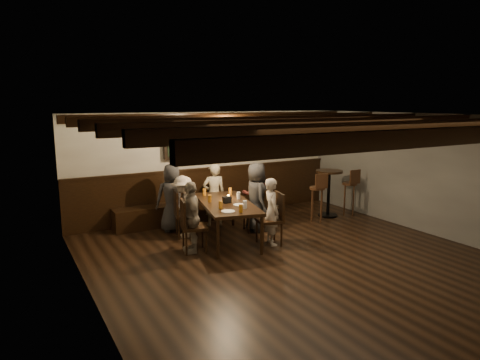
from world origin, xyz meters
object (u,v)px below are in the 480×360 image
high_top_table (329,186)px  person_right_near (256,197)px  person_left_far (191,217)px  bar_stool_left (317,203)px  dining_table (226,205)px  chair_right_far (270,229)px  chair_left_near (185,223)px  person_bench_right (256,194)px  person_bench_left (173,198)px  person_left_near (183,207)px  chair_left_far (193,236)px  chair_right_near (255,218)px  person_right_far (272,211)px  person_bench_centre (214,195)px  bar_stool_right (349,198)px

high_top_table → person_right_near: bearing=-176.0°
person_left_far → bar_stool_left: size_ratio=1.16×
dining_table → chair_right_far: bearing=-32.0°
chair_left_near → person_bench_right: person_bench_right is taller
person_bench_left → person_left_near: 0.48m
dining_table → chair_left_far: 0.94m
dining_table → chair_right_near: size_ratio=2.45×
person_bench_right → person_right_far: size_ratio=1.06×
dining_table → chair_left_near: 0.94m
chair_right_far → bar_stool_left: bar_stool_left is taller
dining_table → person_bench_left: bearing=135.0°
person_bench_centre → person_right_near: 0.96m
chair_left_near → chair_right_near: chair_left_near is taller
person_bench_left → high_top_table: person_bench_left is taller
chair_right_near → person_bench_left: (-1.47, 0.80, 0.43)m
chair_left_near → person_bench_right: (1.68, 0.07, 0.38)m
dining_table → chair_right_far: 0.93m
dining_table → person_bench_centre: bearing=90.0°
dining_table → person_right_near: person_right_near is taller
dining_table → person_right_near: (0.83, 0.27, 0.02)m
chair_right_far → person_right_near: person_right_near is taller
chair_left_far → person_left_near: person_left_near is taller
person_bench_centre → chair_left_far: bearing=64.4°
dining_table → person_left_far: (-0.83, -0.27, -0.05)m
bar_stool_left → high_top_table: bearing=31.6°
chair_left_far → person_left_far: bearing=-90.0°
chair_left_near → high_top_table: size_ratio=0.86×
chair_left_far → person_right_near: size_ratio=0.67×
person_right_far → bar_stool_left: bearing=-52.0°
chair_right_near → chair_right_far: chair_right_far is taller
chair_right_far → high_top_table: high_top_table is taller
chair_right_far → bar_stool_left: (1.77, 0.81, 0.11)m
person_right_far → chair_left_near: bearing=58.5°
person_left_far → person_bench_left: bearing=-173.7°
chair_right_far → person_left_near: (-1.23, 1.21, 0.31)m
person_right_far → chair_right_far: bearing=90.0°
chair_right_far → person_right_far: bearing=-90.0°
person_bench_right → bar_stool_left: 1.40m
high_top_table → person_left_near: bearing=176.8°
chair_left_near → bar_stool_left: bearing=95.5°
person_left_near → person_left_far: 0.90m
person_left_near → bar_stool_right: (4.00, -0.35, -0.20)m
chair_right_far → person_left_far: person_left_far is taller
person_bench_centre → person_bench_right: 0.91m
person_left_far → person_right_near: bearing=121.0°
chair_right_near → bar_stool_left: 1.58m
person_right_near → person_bench_right: bearing=-18.4°
chair_left_far → bar_stool_right: bearing=110.3°
person_bench_right → person_left_near: (-1.71, -0.07, -0.05)m
chair_left_near → person_bench_centre: person_bench_centre is taller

